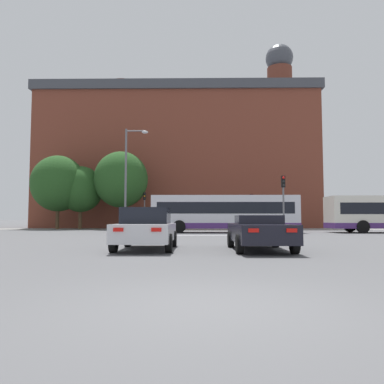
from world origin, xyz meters
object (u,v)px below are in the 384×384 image
(bus_crossing_lead, at_px, (225,213))
(traffic_light_far_left, at_px, (145,204))
(traffic_light_near_right, at_px, (283,195))
(street_lamp_junction, at_px, (129,171))
(car_roadster_right, at_px, (259,232))
(pedestrian_walking_east, at_px, (187,220))
(pedestrian_walking_west, at_px, (280,219))
(car_saloon_left, at_px, (146,228))
(traffic_light_far_right, at_px, (252,205))
(pedestrian_waiting, at_px, (176,219))

(bus_crossing_lead, xyz_separation_m, traffic_light_far_left, (-7.73, 8.70, 1.02))
(bus_crossing_lead, distance_m, traffic_light_near_right, 6.21)
(bus_crossing_lead, bearing_deg, street_lamp_junction, -77.16)
(car_roadster_right, xyz_separation_m, traffic_light_far_left, (-7.77, 25.37, 1.94))
(pedestrian_walking_east, relative_size, pedestrian_walking_west, 0.87)
(bus_crossing_lead, height_order, pedestrian_walking_east, bus_crossing_lead)
(car_saloon_left, relative_size, traffic_light_far_right, 1.16)
(traffic_light_far_right, xyz_separation_m, pedestrian_walking_west, (2.99, 0.33, -1.42))
(car_saloon_left, xyz_separation_m, pedestrian_walking_west, (10.61, 25.85, 0.32))
(traffic_light_near_right, relative_size, street_lamp_junction, 0.50)
(bus_crossing_lead, bearing_deg, pedestrian_walking_west, 145.41)
(pedestrian_waiting, relative_size, pedestrian_walking_east, 1.12)
(traffic_light_far_right, distance_m, traffic_light_far_left, 11.27)
(street_lamp_junction, bearing_deg, car_roadster_right, -63.34)
(pedestrian_walking_east, height_order, pedestrian_walking_west, pedestrian_walking_west)
(traffic_light_near_right, bearing_deg, pedestrian_walking_east, 115.17)
(street_lamp_junction, relative_size, pedestrian_waiting, 4.51)
(traffic_light_near_right, relative_size, traffic_light_far_right, 1.09)
(traffic_light_far_right, relative_size, traffic_light_far_left, 0.96)
(traffic_light_far_right, height_order, pedestrian_walking_east, traffic_light_far_right)
(bus_crossing_lead, xyz_separation_m, street_lamp_junction, (-7.47, -1.70, 3.24))
(car_roadster_right, height_order, traffic_light_far_right, traffic_light_far_right)
(traffic_light_near_right, bearing_deg, pedestrian_waiting, 118.85)
(car_roadster_right, bearing_deg, bus_crossing_lead, 89.35)
(traffic_light_near_right, bearing_deg, car_roadster_right, -107.03)
(car_roadster_right, bearing_deg, street_lamp_junction, 115.85)
(car_roadster_right, xyz_separation_m, traffic_light_far_right, (3.48, 25.80, 1.85))
(traffic_light_far_left, bearing_deg, car_saloon_left, -81.74)
(car_saloon_left, distance_m, pedestrian_walking_west, 27.94)
(car_roadster_right, height_order, pedestrian_walking_west, pedestrian_walking_west)
(pedestrian_walking_east, bearing_deg, pedestrian_walking_west, 179.50)
(traffic_light_near_right, xyz_separation_m, street_lamp_junction, (-11.12, 3.18, 2.10))
(pedestrian_walking_east, bearing_deg, bus_crossing_lead, 111.31)
(traffic_light_far_left, bearing_deg, pedestrian_waiting, 22.27)
(car_saloon_left, bearing_deg, traffic_light_far_left, 98.18)
(bus_crossing_lead, distance_m, pedestrian_walking_west, 11.50)
(traffic_light_near_right, bearing_deg, pedestrian_walking_west, 78.70)
(street_lamp_junction, bearing_deg, traffic_light_far_right, 44.55)
(car_saloon_left, distance_m, car_roadster_right, 4.14)
(car_saloon_left, xyz_separation_m, traffic_light_far_right, (7.62, 25.51, 1.74))
(pedestrian_walking_west, bearing_deg, traffic_light_near_right, -106.72)
(car_roadster_right, relative_size, pedestrian_walking_west, 2.47)
(street_lamp_junction, distance_m, pedestrian_walking_east, 13.03)
(car_roadster_right, xyz_separation_m, pedestrian_walking_west, (6.48, 26.13, 0.43))
(traffic_light_near_right, xyz_separation_m, traffic_light_far_left, (-11.39, 13.59, -0.12))
(traffic_light_far_left, xyz_separation_m, street_lamp_junction, (0.26, -10.40, 2.22))
(car_saloon_left, distance_m, pedestrian_waiting, 26.40)
(traffic_light_far_right, height_order, pedestrian_waiting, traffic_light_far_right)
(car_roadster_right, height_order, street_lamp_junction, street_lamp_junction)
(traffic_light_far_right, distance_m, pedestrian_waiting, 8.25)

